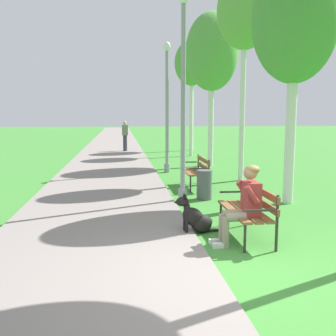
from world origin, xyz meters
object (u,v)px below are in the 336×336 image
at_px(person_seated_on_near_bench, 244,202).
at_px(pedestrian_distant, 125,136).
at_px(park_bench_near, 250,207).
at_px(park_bench_mid, 197,169).
at_px(litter_bin, 204,185).
at_px(birch_tree_fourth, 212,52).
at_px(dog_black, 196,218).
at_px(birch_tree_second, 295,20).
at_px(lamp_post_near, 183,95).
at_px(birch_tree_sixth, 192,63).
at_px(birch_tree_third, 245,13).
at_px(birch_tree_fifth, 192,64).
at_px(lamp_post_mid, 167,106).

bearing_deg(person_seated_on_near_bench, pedestrian_distant, 95.91).
relative_size(park_bench_near, park_bench_mid, 1.00).
height_order(park_bench_near, litter_bin, park_bench_near).
bearing_deg(litter_bin, pedestrian_distant, 97.91).
bearing_deg(birch_tree_fourth, litter_bin, -104.42).
bearing_deg(dog_black, birch_tree_second, 38.33).
bearing_deg(birch_tree_fourth, birch_tree_second, -87.70).
height_order(park_bench_near, lamp_post_near, lamp_post_near).
xyz_separation_m(birch_tree_second, birch_tree_sixth, (0.20, 13.18, 0.74)).
height_order(person_seated_on_near_bench, birch_tree_second, birch_tree_second).
distance_m(park_bench_mid, pedestrian_distant, 10.95).
bearing_deg(birch_tree_second, birch_tree_third, 92.68).
xyz_separation_m(park_bench_near, litter_bin, (-0.11, 2.95, -0.16)).
xyz_separation_m(lamp_post_near, birch_tree_fourth, (2.09, 6.18, 1.91)).
distance_m(park_bench_mid, litter_bin, 1.49).
height_order(park_bench_mid, birch_tree_fifth, birch_tree_fifth).
height_order(dog_black, birch_tree_fifth, birch_tree_fifth).
bearing_deg(park_bench_near, birch_tree_sixth, 83.02).
distance_m(birch_tree_second, birch_tree_third, 3.21).
xyz_separation_m(birch_tree_second, pedestrian_distant, (-3.52, 12.88, -3.19)).
distance_m(lamp_post_mid, birch_tree_sixth, 8.83).
bearing_deg(dog_black, litter_bin, 74.69).
bearing_deg(birch_tree_second, birch_tree_fourth, 92.30).
height_order(park_bench_mid, birch_tree_sixth, birch_tree_sixth).
height_order(birch_tree_second, birch_tree_sixth, birch_tree_sixth).
xyz_separation_m(birch_tree_second, birch_tree_fifth, (-0.38, 10.29, 0.33)).
relative_size(park_bench_mid, pedestrian_distant, 0.91).
bearing_deg(birch_tree_fifth, birch_tree_second, -87.89).
xyz_separation_m(birch_tree_second, birch_tree_third, (-0.14, 3.08, 0.87)).
bearing_deg(birch_tree_sixth, litter_bin, -99.10).
height_order(lamp_post_near, birch_tree_sixth, birch_tree_sixth).
bearing_deg(park_bench_near, dog_black, 157.47).
bearing_deg(birch_tree_third, park_bench_mid, -147.58).
relative_size(person_seated_on_near_bench, birch_tree_third, 0.21).
bearing_deg(person_seated_on_near_bench, birch_tree_sixth, 82.43).
relative_size(park_bench_mid, lamp_post_mid, 0.34).
bearing_deg(dog_black, park_bench_mid, 78.63).
xyz_separation_m(lamp_post_mid, birch_tree_third, (2.03, -1.96, 2.62)).
height_order(park_bench_near, person_seated_on_near_bench, person_seated_on_near_bench).
relative_size(birch_tree_second, birch_tree_fifth, 1.00).
relative_size(person_seated_on_near_bench, birch_tree_fourth, 0.21).
distance_m(birch_tree_sixth, litter_bin, 13.48).
height_order(lamp_post_mid, litter_bin, lamp_post_mid).
relative_size(person_seated_on_near_bench, dog_black, 1.50).
bearing_deg(birch_tree_fifth, lamp_post_mid, -108.88).
distance_m(park_bench_near, birch_tree_fifth, 13.28).
bearing_deg(lamp_post_mid, lamp_post_near, -92.29).
relative_size(lamp_post_mid, litter_bin, 6.31).
height_order(dog_black, lamp_post_mid, lamp_post_mid).
relative_size(birch_tree_second, birch_tree_sixth, 0.91).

